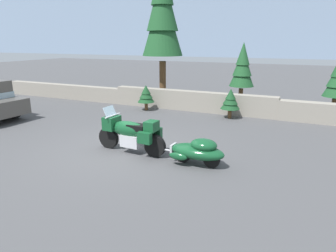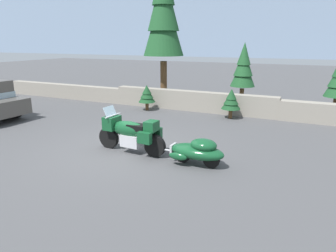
% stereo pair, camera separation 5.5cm
% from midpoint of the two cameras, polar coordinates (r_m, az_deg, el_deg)
% --- Properties ---
extents(ground_plane, '(80.00, 80.00, 0.00)m').
position_cam_midpoint_polar(ground_plane, '(9.43, -8.54, -4.41)').
color(ground_plane, '#4C4C4F').
extents(stone_guard_wall, '(24.00, 0.55, 0.94)m').
position_cam_midpoint_polar(stone_guard_wall, '(14.41, 6.13, 4.47)').
color(stone_guard_wall, gray).
rests_on(stone_guard_wall, ground).
extents(distant_ridgeline, '(240.00, 80.00, 16.00)m').
position_cam_midpoint_polar(distant_ridgeline, '(103.62, 23.30, 17.14)').
color(distant_ridgeline, '#7F93AD').
rests_on(distant_ridgeline, ground).
extents(touring_motorcycle, '(2.31, 0.80, 1.33)m').
position_cam_midpoint_polar(touring_motorcycle, '(9.00, -6.95, -1.16)').
color(touring_motorcycle, black).
rests_on(touring_motorcycle, ground).
extents(car_shaped_trailer, '(2.22, 0.80, 0.76)m').
position_cam_midpoint_polar(car_shaped_trailer, '(8.10, 5.76, -4.65)').
color(car_shaped_trailer, black).
rests_on(car_shaped_trailer, ground).
extents(pine_tree_tall, '(2.13, 2.13, 7.60)m').
position_cam_midpoint_polar(pine_tree_tall, '(16.57, -0.78, 21.05)').
color(pine_tree_tall, brown).
rests_on(pine_tree_tall, ground).
extents(pine_tree_far_right, '(1.22, 1.22, 3.19)m').
position_cam_midpoint_polar(pine_tree_far_right, '(15.63, 14.17, 10.77)').
color(pine_tree_far_right, brown).
rests_on(pine_tree_far_right, ground).
extents(pine_sapling_near, '(0.81, 0.81, 1.21)m').
position_cam_midpoint_polar(pine_sapling_near, '(14.56, -3.92, 5.95)').
color(pine_sapling_near, brown).
rests_on(pine_sapling_near, ground).
extents(pine_sapling_farther, '(0.82, 0.82, 1.28)m').
position_cam_midpoint_polar(pine_sapling_farther, '(13.21, 11.97, 4.82)').
color(pine_sapling_farther, brown).
rests_on(pine_sapling_farther, ground).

